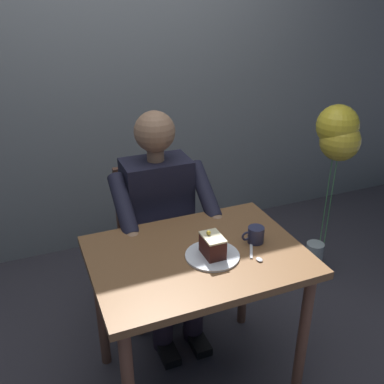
{
  "coord_description": "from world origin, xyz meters",
  "views": [
    {
      "loc": [
        0.62,
        1.46,
        1.82
      ],
      "look_at": [
        -0.01,
        -0.1,
        1.01
      ],
      "focal_mm": 40.52,
      "sensor_mm": 36.0,
      "label": 1
    }
  ],
  "objects_px": {
    "chair": "(154,234)",
    "balloon_display": "(336,145)",
    "dessert_spoon": "(256,256)",
    "dining_table": "(197,273)",
    "cake_slice": "(213,245)",
    "coffee_cup": "(255,234)",
    "seated_person": "(162,222)"
  },
  "relations": [
    {
      "from": "seated_person",
      "to": "chair",
      "type": "bearing_deg",
      "value": -90.0
    },
    {
      "from": "coffee_cup",
      "to": "balloon_display",
      "type": "bearing_deg",
      "value": -147.58
    },
    {
      "from": "coffee_cup",
      "to": "cake_slice",
      "type": "bearing_deg",
      "value": 8.28
    },
    {
      "from": "cake_slice",
      "to": "coffee_cup",
      "type": "xyz_separation_m",
      "value": [
        -0.23,
        -0.03,
        -0.02
      ]
    },
    {
      "from": "dining_table",
      "to": "coffee_cup",
      "type": "bearing_deg",
      "value": 176.98
    },
    {
      "from": "chair",
      "to": "cake_slice",
      "type": "xyz_separation_m",
      "value": [
        -0.05,
        0.71,
        0.33
      ]
    },
    {
      "from": "dining_table",
      "to": "coffee_cup",
      "type": "height_order",
      "value": "coffee_cup"
    },
    {
      "from": "dining_table",
      "to": "dessert_spoon",
      "type": "relative_size",
      "value": 6.7
    },
    {
      "from": "balloon_display",
      "to": "chair",
      "type": "bearing_deg",
      "value": -5.8
    },
    {
      "from": "dessert_spoon",
      "to": "dining_table",
      "type": "bearing_deg",
      "value": -28.06
    },
    {
      "from": "dining_table",
      "to": "balloon_display",
      "type": "height_order",
      "value": "balloon_display"
    },
    {
      "from": "chair",
      "to": "coffee_cup",
      "type": "bearing_deg",
      "value": 112.32
    },
    {
      "from": "dining_table",
      "to": "chair",
      "type": "height_order",
      "value": "chair"
    },
    {
      "from": "seated_person",
      "to": "cake_slice",
      "type": "xyz_separation_m",
      "value": [
        -0.05,
        0.54,
        0.16
      ]
    },
    {
      "from": "cake_slice",
      "to": "dessert_spoon",
      "type": "height_order",
      "value": "cake_slice"
    },
    {
      "from": "chair",
      "to": "seated_person",
      "type": "height_order",
      "value": "seated_person"
    },
    {
      "from": "chair",
      "to": "cake_slice",
      "type": "relative_size",
      "value": 7.45
    },
    {
      "from": "chair",
      "to": "balloon_display",
      "type": "height_order",
      "value": "balloon_display"
    },
    {
      "from": "dining_table",
      "to": "balloon_display",
      "type": "relative_size",
      "value": 0.8
    },
    {
      "from": "seated_person",
      "to": "cake_slice",
      "type": "bearing_deg",
      "value": 95.17
    },
    {
      "from": "dining_table",
      "to": "seated_person",
      "type": "xyz_separation_m",
      "value": [
        -0.0,
        -0.49,
        0.0
      ]
    },
    {
      "from": "cake_slice",
      "to": "seated_person",
      "type": "bearing_deg",
      "value": -84.83
    },
    {
      "from": "cake_slice",
      "to": "dessert_spoon",
      "type": "distance_m",
      "value": 0.19
    },
    {
      "from": "chair",
      "to": "balloon_display",
      "type": "relative_size",
      "value": 0.76
    },
    {
      "from": "cake_slice",
      "to": "balloon_display",
      "type": "relative_size",
      "value": 0.1
    },
    {
      "from": "cake_slice",
      "to": "balloon_display",
      "type": "distance_m",
      "value": 1.26
    },
    {
      "from": "seated_person",
      "to": "dessert_spoon",
      "type": "relative_size",
      "value": 8.98
    },
    {
      "from": "coffee_cup",
      "to": "balloon_display",
      "type": "xyz_separation_m",
      "value": [
        -0.88,
        -0.56,
        0.12
      ]
    },
    {
      "from": "coffee_cup",
      "to": "dessert_spoon",
      "type": "relative_size",
      "value": 0.79
    },
    {
      "from": "dessert_spoon",
      "to": "balloon_display",
      "type": "distance_m",
      "value": 1.16
    },
    {
      "from": "cake_slice",
      "to": "coffee_cup",
      "type": "bearing_deg",
      "value": -171.72
    },
    {
      "from": "cake_slice",
      "to": "coffee_cup",
      "type": "relative_size",
      "value": 1.08
    }
  ]
}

